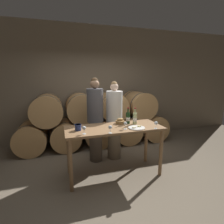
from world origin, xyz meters
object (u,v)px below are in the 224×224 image
(tasting_table, at_px, (114,134))
(wine_bottle_red, at_px, (128,118))
(wine_glass_left, at_px, (110,128))
(wine_bottle_white, at_px, (135,118))
(wine_glass_far_left, at_px, (84,128))
(blue_crock, at_px, (78,127))
(bread_basket, at_px, (120,121))
(person_left, at_px, (95,120))
(cheese_plate, at_px, (137,128))
(person_right, at_px, (114,120))
(wine_glass_center, at_px, (125,124))
(wine_glass_right, at_px, (156,123))

(tasting_table, distance_m, wine_bottle_red, 0.43)
(wine_bottle_red, relative_size, wine_glass_left, 2.44)
(wine_bottle_white, bearing_deg, tasting_table, -169.67)
(tasting_table, height_order, wine_glass_left, wine_glass_left)
(wine_bottle_red, distance_m, wine_glass_left, 0.67)
(wine_glass_far_left, bearing_deg, wine_glass_left, -10.83)
(blue_crock, bearing_deg, wine_bottle_white, 4.68)
(wine_bottle_red, xyz_separation_m, bread_basket, (-0.15, 0.04, -0.07))
(person_left, xyz_separation_m, cheese_plate, (0.57, -0.84, 0.02))
(person_right, relative_size, wine_bottle_white, 5.43)
(cheese_plate, bearing_deg, wine_glass_left, -166.10)
(person_left, distance_m, wine_glass_center, 0.91)
(bread_basket, bearing_deg, wine_glass_far_left, -150.75)
(blue_crock, relative_size, cheese_plate, 0.39)
(tasting_table, relative_size, person_left, 0.97)
(person_left, xyz_separation_m, wine_glass_left, (0.05, -0.97, 0.10))
(blue_crock, height_order, wine_glass_center, wine_glass_center)
(cheese_plate, xyz_separation_m, wine_glass_right, (0.31, -0.12, 0.09))
(blue_crock, relative_size, wine_glass_far_left, 0.87)
(wine_glass_right, bearing_deg, cheese_plate, 158.49)
(wine_bottle_red, distance_m, wine_bottle_white, 0.13)
(tasting_table, distance_m, person_right, 0.69)
(blue_crock, bearing_deg, person_right, 37.96)
(wine_glass_center, bearing_deg, wine_glass_right, -13.96)
(wine_bottle_white, xyz_separation_m, blue_crock, (-1.09, -0.09, -0.05))
(cheese_plate, distance_m, wine_glass_far_left, 0.94)
(wine_glass_left, distance_m, wine_glass_center, 0.34)
(tasting_table, xyz_separation_m, wine_glass_center, (0.15, -0.17, 0.22))
(person_right, xyz_separation_m, blue_crock, (-0.85, -0.67, 0.11))
(wine_bottle_white, relative_size, blue_crock, 2.77)
(bread_basket, xyz_separation_m, wine_glass_left, (-0.34, -0.50, 0.05))
(person_right, distance_m, cheese_plate, 0.85)
(person_left, bearing_deg, wine_glass_left, -87.14)
(person_left, bearing_deg, wine_glass_far_left, -112.04)
(wine_glass_left, height_order, wine_glass_right, same)
(blue_crock, xyz_separation_m, wine_glass_far_left, (0.07, -0.22, 0.04))
(blue_crock, bearing_deg, wine_glass_right, -12.60)
(cheese_plate, distance_m, wine_glass_center, 0.23)
(wine_glass_center, bearing_deg, wine_glass_left, -156.44)
(bread_basket, relative_size, wine_glass_right, 1.32)
(tasting_table, height_order, bread_basket, bread_basket)
(person_right, height_order, wine_glass_center, person_right)
(wine_bottle_red, height_order, wine_glass_far_left, wine_bottle_red)
(bread_basket, bearing_deg, wine_glass_center, -94.29)
(wine_bottle_red, distance_m, cheese_plate, 0.34)
(person_right, xyz_separation_m, cheese_plate, (0.15, -0.84, 0.06))
(cheese_plate, xyz_separation_m, wine_glass_left, (-0.52, -0.13, 0.09))
(wine_bottle_red, distance_m, wine_glass_far_left, 0.97)
(blue_crock, bearing_deg, bread_basket, 13.46)
(wine_bottle_red, bearing_deg, person_left, 136.21)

